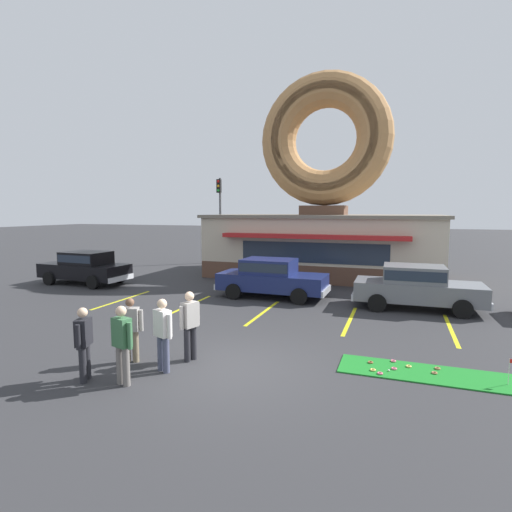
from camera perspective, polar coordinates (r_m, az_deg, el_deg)
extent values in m
plane|color=#2D2D30|center=(9.46, -3.48, -15.71)|extent=(160.00, 160.00, 0.00)
cube|color=brown|center=(22.61, 9.53, -1.57)|extent=(12.00, 6.00, 0.90)
cube|color=beige|center=(22.44, 9.60, 2.48)|extent=(12.00, 6.00, 2.30)
cube|color=slate|center=(22.39, 9.66, 5.62)|extent=(12.30, 6.30, 0.16)
cube|color=#B21E1E|center=(19.19, 7.88, 2.75)|extent=(9.00, 0.60, 0.20)
cube|color=#232D3D|center=(19.53, 8.01, 0.46)|extent=(7.20, 0.03, 1.00)
cube|color=brown|center=(22.39, 9.68, 6.47)|extent=(2.40, 1.80, 0.50)
torus|color=#B27F4C|center=(22.72, 9.87, 16.10)|extent=(7.10, 1.90, 7.10)
torus|color=tan|center=(22.30, 9.67, 16.28)|extent=(6.25, 1.05, 6.24)
cube|color=#197523|center=(9.86, 22.93, -15.18)|extent=(3.66, 1.14, 0.03)
torus|color=#A5724C|center=(10.17, 24.49, -14.39)|extent=(0.13, 0.13, 0.04)
torus|color=#E5C666|center=(9.59, 16.36, -15.34)|extent=(0.13, 0.13, 0.04)
torus|color=#A5724C|center=(9.88, 24.14, -14.98)|extent=(0.13, 0.13, 0.04)
torus|color=#D8667F|center=(9.80, 19.12, -14.95)|extent=(0.13, 0.13, 0.04)
torus|color=#D8667F|center=(9.45, 17.30, -15.71)|extent=(0.13, 0.13, 0.04)
torus|color=#E5C666|center=(10.05, 20.98, -14.49)|extent=(0.13, 0.13, 0.04)
torus|color=brown|center=(10.01, 16.04, -14.38)|extent=(0.13, 0.13, 0.04)
torus|color=#D8667F|center=(10.25, 19.02, -13.98)|extent=(0.13, 0.13, 0.04)
sphere|color=white|center=(9.66, 18.44, -15.24)|extent=(0.04, 0.04, 0.04)
cylinder|color=silver|center=(9.93, 32.42, -13.75)|extent=(0.01, 0.01, 0.55)
cube|color=black|center=(21.29, -23.30, -1.93)|extent=(4.47, 1.93, 0.68)
cube|color=black|center=(21.11, -23.09, -0.23)|extent=(2.16, 1.64, 0.60)
cube|color=#232D3D|center=(21.10, -23.09, -0.18)|extent=(2.08, 1.66, 0.36)
cube|color=silver|center=(22.95, -27.20, -2.15)|extent=(0.17, 1.67, 0.24)
cube|color=silver|center=(19.81, -18.72, -3.03)|extent=(0.17, 1.67, 0.24)
cylinder|color=black|center=(21.75, -27.44, -2.87)|extent=(0.65, 0.25, 0.64)
cylinder|color=black|center=(22.92, -24.10, -2.26)|extent=(0.65, 0.25, 0.64)
cylinder|color=black|center=(19.77, -22.28, -3.49)|extent=(0.65, 0.25, 0.64)
cylinder|color=black|center=(21.05, -18.93, -2.78)|extent=(0.65, 0.25, 0.64)
cube|color=navy|center=(16.54, 2.35, -3.68)|extent=(4.42, 1.81, 0.68)
cube|color=navy|center=(16.48, 1.86, -1.46)|extent=(2.12, 1.58, 0.60)
cube|color=#232D3D|center=(16.48, 1.86, -1.39)|extent=(2.03, 1.61, 0.36)
cube|color=silver|center=(16.04, 9.96, -4.96)|extent=(0.12, 1.67, 0.24)
cube|color=silver|center=(17.39, -4.68, -4.00)|extent=(0.12, 1.67, 0.24)
cylinder|color=black|center=(17.08, 7.63, -4.57)|extent=(0.64, 0.23, 0.64)
cylinder|color=black|center=(15.40, 6.17, -5.76)|extent=(0.64, 0.23, 0.64)
cylinder|color=black|center=(17.86, -0.95, -4.02)|extent=(0.64, 0.23, 0.64)
cylinder|color=black|center=(16.27, -3.22, -5.07)|extent=(0.64, 0.23, 0.64)
cube|color=slate|center=(15.70, 22.09, -4.70)|extent=(4.42, 1.80, 0.68)
cube|color=slate|center=(15.59, 21.64, -2.37)|extent=(2.11, 1.58, 0.60)
cube|color=#232D3D|center=(15.59, 21.64, -2.30)|extent=(2.03, 1.60, 0.36)
cube|color=silver|center=(16.03, 30.08, -5.75)|extent=(0.12, 1.67, 0.24)
cube|color=silver|center=(15.78, 13.92, -5.24)|extent=(0.12, 1.67, 0.24)
cylinder|color=black|center=(16.76, 26.58, -5.41)|extent=(0.64, 0.23, 0.64)
cylinder|color=black|center=(15.05, 27.43, -6.74)|extent=(0.64, 0.23, 0.64)
cylinder|color=black|center=(16.61, 17.18, -5.11)|extent=(0.64, 0.23, 0.64)
cylinder|color=black|center=(14.89, 16.92, -6.42)|extent=(0.64, 0.23, 0.64)
cylinder|color=slate|center=(8.85, -18.06, -14.78)|extent=(0.15, 0.15, 0.81)
cylinder|color=slate|center=(9.01, -18.85, -14.44)|extent=(0.15, 0.15, 0.81)
cube|color=#386B42|center=(8.71, -18.63, -10.27)|extent=(0.43, 0.33, 0.60)
cylinder|color=#386B42|center=(8.52, -17.61, -10.81)|extent=(0.10, 0.10, 0.55)
cylinder|color=#386B42|center=(8.91, -19.59, -10.12)|extent=(0.10, 0.10, 0.55)
sphere|color=beige|center=(8.59, -18.74, -7.48)|extent=(0.22, 0.22, 0.22)
cylinder|color=#7F7056|center=(10.09, -16.82, -12.25)|extent=(0.15, 0.15, 0.76)
cylinder|color=#7F7056|center=(10.14, -17.93, -12.19)|extent=(0.15, 0.15, 0.76)
cube|color=gray|center=(9.93, -17.50, -8.63)|extent=(0.44, 0.36, 0.55)
cylinder|color=gray|center=(9.87, -16.08, -8.84)|extent=(0.10, 0.10, 0.51)
cylinder|color=gray|center=(10.01, -18.89, -8.73)|extent=(0.10, 0.10, 0.51)
sphere|color=brown|center=(9.84, -17.59, -6.33)|extent=(0.20, 0.20, 0.20)
cylinder|color=#232328|center=(9.48, -23.00, -13.68)|extent=(0.15, 0.15, 0.77)
cylinder|color=#232328|center=(9.31, -23.50, -14.08)|extent=(0.15, 0.15, 0.77)
cube|color=black|center=(9.19, -23.44, -9.95)|extent=(0.35, 0.44, 0.57)
cylinder|color=black|center=(9.41, -22.82, -9.70)|extent=(0.10, 0.10, 0.52)
cylinder|color=black|center=(8.98, -24.07, -10.55)|extent=(0.10, 0.10, 0.52)
sphere|color=beige|center=(9.08, -23.56, -7.42)|extent=(0.21, 0.21, 0.21)
cylinder|color=#474C66|center=(9.44, -13.45, -13.29)|extent=(0.15, 0.15, 0.81)
cylinder|color=#474C66|center=(9.29, -12.73, -13.61)|extent=(0.15, 0.15, 0.81)
cube|color=silver|center=(9.15, -13.21, -9.32)|extent=(0.44, 0.37, 0.59)
cylinder|color=silver|center=(9.36, -14.09, -9.18)|extent=(0.10, 0.10, 0.55)
cylinder|color=silver|center=(8.96, -12.27, -9.83)|extent=(0.10, 0.10, 0.55)
sphere|color=beige|center=(9.04, -13.28, -6.66)|extent=(0.22, 0.22, 0.22)
cylinder|color=#232328|center=(9.82, -9.81, -12.39)|extent=(0.15, 0.15, 0.82)
cylinder|color=#232328|center=(9.94, -8.93, -12.13)|extent=(0.15, 0.15, 0.82)
cube|color=gray|center=(9.68, -9.44, -8.25)|extent=(0.35, 0.44, 0.60)
cylinder|color=gray|center=(9.53, -10.58, -8.70)|extent=(0.10, 0.10, 0.55)
cylinder|color=gray|center=(9.85, -8.34, -8.16)|extent=(0.10, 0.10, 0.55)
sphere|color=beige|center=(9.58, -9.49, -5.70)|extent=(0.22, 0.22, 0.22)
cylinder|color=#1E662D|center=(21.94, -6.65, -1.69)|extent=(0.56, 0.56, 0.95)
torus|color=#123D1B|center=(21.88, -6.67, -0.46)|extent=(0.57, 0.57, 0.05)
cylinder|color=#595B60|center=(27.65, -5.11, 5.04)|extent=(0.16, 0.16, 5.80)
cube|color=black|center=(27.53, -5.32, 9.93)|extent=(0.28, 0.24, 0.90)
sphere|color=red|center=(27.44, -5.43, 10.57)|extent=(0.18, 0.18, 0.18)
sphere|color=orange|center=(27.42, -5.42, 9.94)|extent=(0.18, 0.18, 0.18)
sphere|color=green|center=(27.40, -5.42, 9.31)|extent=(0.18, 0.18, 0.18)
cube|color=yellow|center=(17.06, -18.53, -5.94)|extent=(0.12, 3.60, 0.01)
cube|color=yellow|center=(15.42, -9.66, -7.01)|extent=(0.12, 3.60, 0.01)
cube|color=yellow|center=(14.22, 1.04, -8.06)|extent=(0.12, 3.60, 0.01)
cube|color=yellow|center=(13.59, 13.25, -8.92)|extent=(0.12, 3.60, 0.01)
cube|color=yellow|center=(13.61, 26.07, -9.39)|extent=(0.12, 3.60, 0.01)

